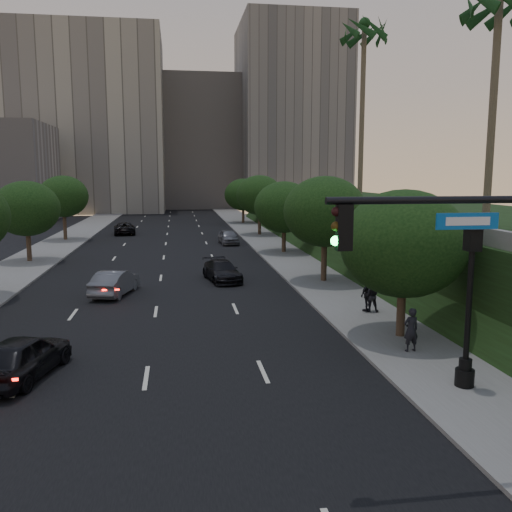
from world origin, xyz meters
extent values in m
plane|color=black|center=(0.00, 0.00, 0.00)|extent=(160.00, 160.00, 0.00)
cube|color=black|center=(0.00, 30.00, 0.01)|extent=(16.00, 140.00, 0.02)
cube|color=slate|center=(10.25, 30.00, 0.07)|extent=(4.50, 140.00, 0.15)
cube|color=slate|center=(-10.25, 30.00, 0.07)|extent=(4.50, 140.00, 0.15)
cube|color=black|center=(22.00, 28.00, 2.00)|extent=(18.00, 90.00, 4.00)
cube|color=slate|center=(13.50, 28.00, 4.35)|extent=(0.35, 90.00, 0.70)
cube|color=gray|center=(-14.00, 92.00, 16.00)|extent=(26.00, 20.00, 32.00)
cube|color=#A8A09A|center=(6.00, 102.00, 13.00)|extent=(22.00, 18.00, 26.00)
cube|color=gray|center=(24.00, 96.00, 18.00)|extent=(20.00, 22.00, 36.00)
cylinder|color=#38281C|center=(10.30, 8.00, 1.43)|extent=(0.36, 0.36, 2.86)
ellipsoid|color=black|center=(10.30, 8.00, 4.03)|extent=(5.20, 5.20, 4.42)
cylinder|color=#38281C|center=(10.30, 20.00, 1.61)|extent=(0.36, 0.36, 3.21)
ellipsoid|color=black|center=(10.30, 20.00, 4.53)|extent=(5.20, 5.20, 4.42)
cylinder|color=#38281C|center=(10.30, 33.00, 1.43)|extent=(0.36, 0.36, 2.86)
ellipsoid|color=black|center=(10.30, 33.00, 4.03)|extent=(5.20, 5.20, 4.42)
cylinder|color=#38281C|center=(10.30, 47.00, 1.61)|extent=(0.36, 0.36, 3.21)
ellipsoid|color=black|center=(10.30, 47.00, 4.53)|extent=(5.20, 5.20, 4.42)
cylinder|color=#38281C|center=(10.30, 62.00, 1.43)|extent=(0.36, 0.36, 2.86)
ellipsoid|color=black|center=(10.30, 62.00, 4.03)|extent=(5.20, 5.20, 4.42)
cylinder|color=#38281C|center=(-10.30, 31.00, 1.50)|extent=(0.36, 0.36, 2.99)
ellipsoid|color=black|center=(-10.30, 31.00, 4.22)|extent=(5.00, 5.00, 4.25)
cylinder|color=#38281C|center=(-10.30, 45.00, 1.63)|extent=(0.36, 0.36, 3.26)
ellipsoid|color=black|center=(-10.30, 45.00, 4.59)|extent=(5.00, 5.00, 4.25)
cylinder|color=#4C4233|center=(17.50, 14.00, 10.00)|extent=(0.40, 0.40, 12.00)
cylinder|color=#4C4233|center=(16.00, 30.00, 11.25)|extent=(0.40, 0.40, 14.50)
cylinder|color=black|center=(6.84, -2.14, 6.30)|extent=(5.40, 0.16, 0.16)
cube|color=black|center=(4.54, -2.14, 5.75)|extent=(0.32, 0.22, 0.95)
sphere|color=black|center=(4.36, -2.14, 6.08)|extent=(0.20, 0.20, 0.20)
sphere|color=#3F2B0A|center=(4.36, -2.14, 5.78)|extent=(0.20, 0.20, 0.20)
sphere|color=#19F24C|center=(4.36, -2.14, 5.48)|extent=(0.20, 0.20, 0.20)
cube|color=#0E61B9|center=(7.24, -2.14, 5.85)|extent=(1.40, 0.05, 0.35)
cylinder|color=black|center=(10.11, 2.50, 0.35)|extent=(0.60, 0.60, 0.70)
cylinder|color=black|center=(10.11, 2.50, 0.85)|extent=(0.40, 0.40, 0.40)
cylinder|color=black|center=(10.11, 2.50, 2.80)|extent=(0.18, 0.18, 3.60)
cube|color=black|center=(10.11, 2.50, 4.85)|extent=(0.42, 0.42, 0.70)
cone|color=black|center=(10.11, 2.50, 5.35)|extent=(0.64, 0.64, 0.35)
sphere|color=black|center=(10.11, 2.50, 5.55)|extent=(0.14, 0.14, 0.14)
imported|color=black|center=(-4.11, 5.62, 0.76)|extent=(2.84, 4.79, 1.53)
imported|color=#56585E|center=(-2.42, 18.26, 0.72)|extent=(2.59, 4.63, 1.45)
imported|color=black|center=(-4.84, 50.56, 0.70)|extent=(2.84, 5.23, 1.39)
imported|color=black|center=(3.95, 21.50, 0.65)|extent=(2.59, 4.76, 1.31)
imported|color=slate|center=(6.12, 40.00, 0.71)|extent=(2.00, 4.31, 1.43)
imported|color=black|center=(9.85, 5.99, 0.99)|extent=(0.67, 0.50, 1.69)
imported|color=black|center=(10.48, 11.99, 0.95)|extent=(0.92, 0.80, 1.61)
imported|color=black|center=(10.35, 12.07, 0.98)|extent=(1.04, 0.83, 1.65)
camera|label=1|loc=(1.15, -12.81, 6.83)|focal=38.00mm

